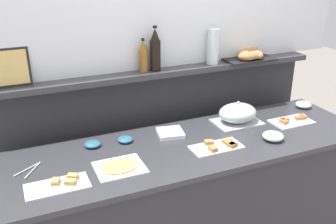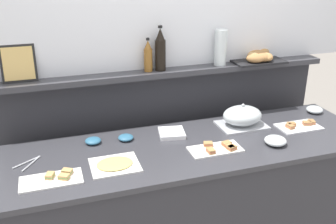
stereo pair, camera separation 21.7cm
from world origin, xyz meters
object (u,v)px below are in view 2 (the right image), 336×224
Objects in this scene: sandwich_platter_side at (53,179)px; serving_tongs at (29,163)px; water_carafe at (221,47)px; sandwich_platter_rear at (299,126)px; framed_picture at (18,64)px; condiment_bowl_red at (93,141)px; vinegar_bottle_amber at (148,57)px; sandwich_platter_front at (217,148)px; glass_bowl_medium at (275,141)px; serving_cloche at (242,116)px; cold_cuts_platter at (115,164)px; condiment_bowl_cream at (126,137)px; wine_bottle_dark at (160,51)px; bread_basket at (259,57)px; napkin_stack at (172,133)px; glass_bowl_large at (314,110)px.

sandwich_platter_side reaches higher than serving_tongs.
sandwich_platter_rear is at bearing -46.44° from water_carafe.
sandwich_platter_side is 0.84m from framed_picture.
water_carafe is (1.00, 0.25, 0.49)m from condiment_bowl_red.
sandwich_platter_rear is 1.29× the size of vinegar_bottle_amber.
sandwich_platter_front is 0.39m from glass_bowl_medium.
sandwich_platter_rear is 1.18m from vinegar_bottle_amber.
sandwich_platter_side is 0.99× the size of serving_cloche.
condiment_bowl_cream reaches higher than cold_cuts_platter.
sandwich_platter_rear and condiment_bowl_red have the same top height.
sandwich_platter_side and condiment_bowl_cream have the same top height.
wine_bottle_dark is at bearing -2.88° from vinegar_bottle_amber.
bread_basket is at bearing 44.52° from sandwich_platter_front.
condiment_bowl_red is 0.70m from vinegar_bottle_amber.
framed_picture reaches higher than sandwich_platter_rear.
vinegar_bottle_amber reaches higher than condiment_bowl_red.
serving_cloche is 0.75m from wine_bottle_dark.
sandwich_platter_rear is 1.27× the size of framed_picture.
sandwich_platter_rear is 0.80m from water_carafe.
sandwich_platter_side is at bearing -156.97° from napkin_stack.
vinegar_bottle_amber reaches higher than sandwich_platter_front.
serving_cloche reaches higher than condiment_bowl_red.
condiment_bowl_red is at bearing 161.19° from glass_bowl_medium.
bread_basket reaches higher than napkin_stack.
condiment_bowl_red is at bearing -35.70° from framed_picture.
vinegar_bottle_amber is (-0.60, 0.31, 0.41)m from serving_cloche.
sandwich_platter_side is 1.14m from wine_bottle_dark.
sandwich_platter_side is 3.24× the size of condiment_bowl_red.
condiment_bowl_cream is 0.32× the size of wine_bottle_dark.
wine_bottle_dark reaches higher than glass_bowl_large.
wine_bottle_dark reaches higher than sandwich_platter_front.
framed_picture is at bearing 165.02° from sandwich_platter_rear.
cold_cuts_platter is at bearing -155.21° from bread_basket.
glass_bowl_medium is 1.54m from serving_tongs.
cold_cuts_platter is at bearing -128.23° from wine_bottle_dark.
napkin_stack is (0.45, 0.29, 0.00)m from cold_cuts_platter.
sandwich_platter_rear is at bearing 30.20° from glass_bowl_medium.
glass_bowl_large reaches higher than sandwich_platter_rear.
sandwich_platter_side is 0.35m from cold_cuts_platter.
serving_cloche is 1.42× the size of framed_picture.
vinegar_bottle_amber is (0.37, 0.59, 0.47)m from cold_cuts_platter.
serving_cloche is at bearing 13.82° from sandwich_platter_side.
framed_picture is (-0.93, 0.33, 0.48)m from napkin_stack.
framed_picture reaches higher than serving_cloche.
glass_bowl_medium is (0.07, -0.33, -0.05)m from serving_cloche.
vinegar_bottle_amber is (0.45, 0.26, 0.46)m from condiment_bowl_red.
water_carafe is (1.40, 0.40, 0.50)m from serving_tongs.
glass_bowl_large is (0.28, 0.20, 0.01)m from sandwich_platter_rear.
sandwich_platter_rear is 1.83m from serving_tongs.
bread_basket reaches higher than condiment_bowl_red.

